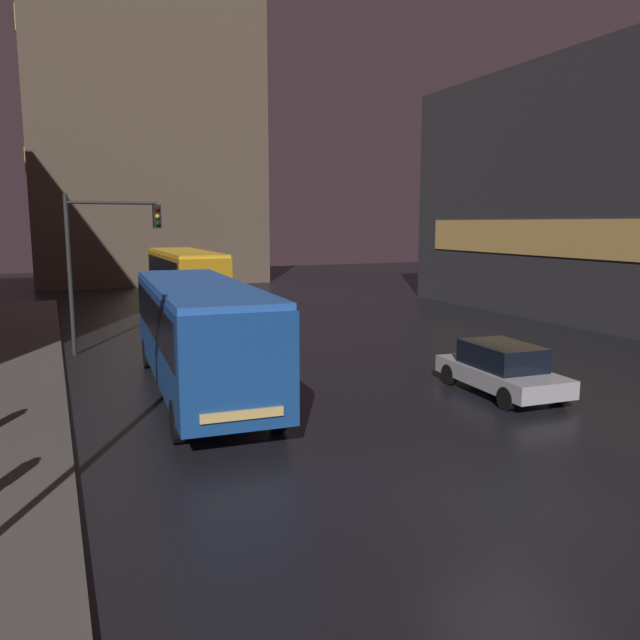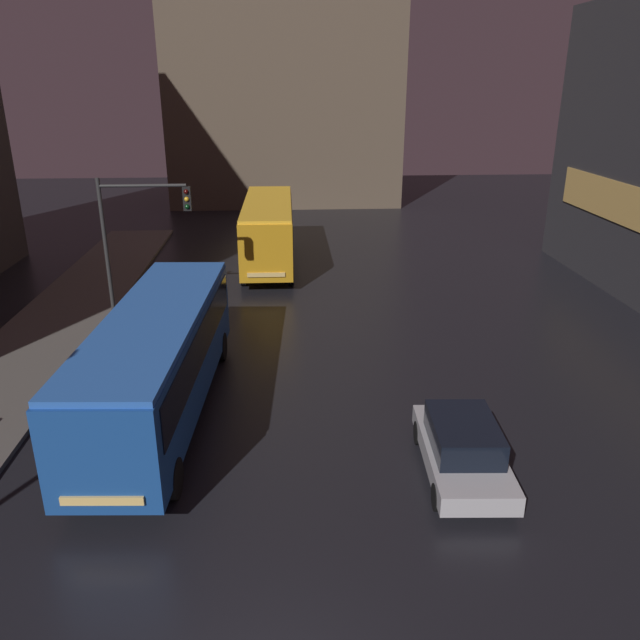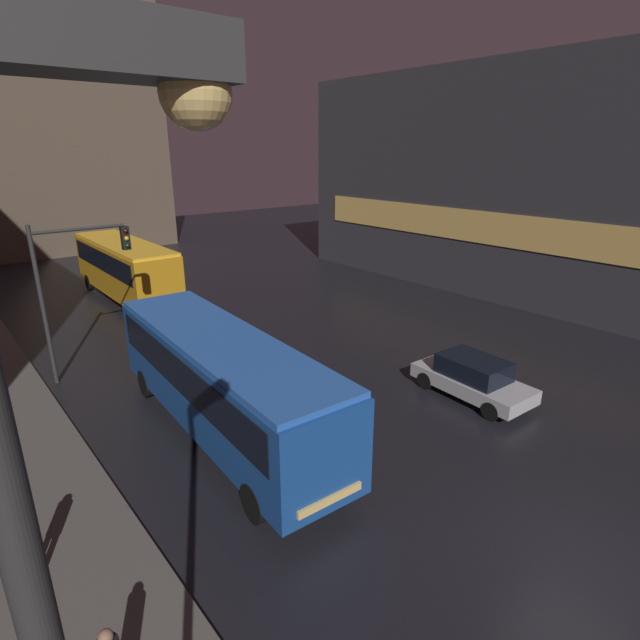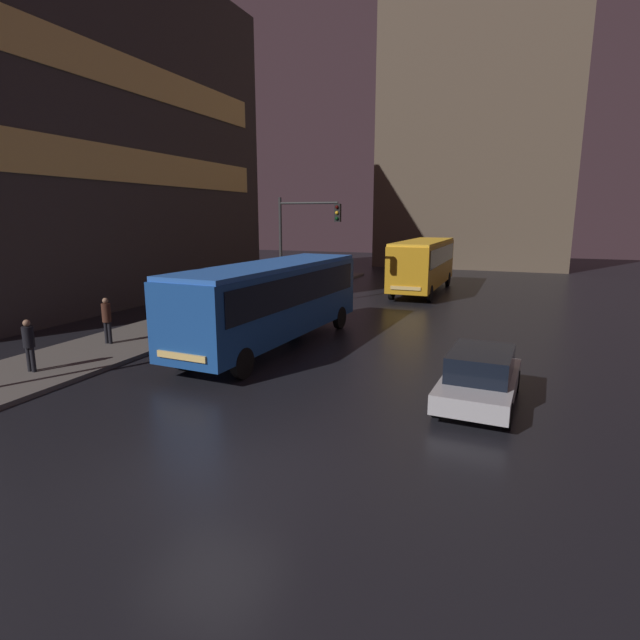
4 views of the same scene
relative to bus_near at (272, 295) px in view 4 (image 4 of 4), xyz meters
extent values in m
plane|color=black|center=(3.38, -9.47, -2.00)|extent=(120.00, 120.00, 0.00)
cube|color=#56514C|center=(-5.62, 0.53, -1.93)|extent=(4.00, 48.00, 0.15)
cube|color=#383333|center=(-16.02, 7.32, 7.77)|extent=(10.00, 23.93, 19.54)
cube|color=#EAC66B|center=(-11.07, 7.32, 5.67)|extent=(0.24, 20.34, 1.80)
cube|color=#EAC66B|center=(-11.07, 7.32, 10.35)|extent=(0.24, 20.34, 1.80)
cube|color=brown|center=(3.99, 37.90, 12.79)|extent=(18.00, 12.00, 29.59)
cube|color=#E0B25B|center=(-4.96, 37.90, 7.40)|extent=(0.24, 10.20, 1.80)
cube|color=#E0B25B|center=(-4.96, 37.90, 17.04)|extent=(0.24, 10.20, 1.80)
cube|color=#194793|center=(0.00, 0.00, -0.18)|extent=(3.16, 10.82, 2.53)
cube|color=black|center=(0.00, 0.00, 0.33)|extent=(3.17, 9.97, 1.10)
cube|color=blue|center=(0.00, 0.00, 1.16)|extent=(3.09, 10.60, 0.16)
cube|color=#F4CC72|center=(-0.30, -5.35, -1.05)|extent=(1.79, 0.20, 0.20)
cylinder|color=black|center=(0.95, -4.00, -1.50)|extent=(0.31, 1.01, 1.00)
cylinder|color=black|center=(-1.40, -3.87, -1.50)|extent=(0.31, 1.01, 1.00)
cylinder|color=black|center=(1.40, 3.87, -1.50)|extent=(0.31, 1.01, 1.00)
cylinder|color=black|center=(-0.95, 4.01, -1.50)|extent=(0.31, 1.01, 1.00)
cube|color=orange|center=(2.88, 16.37, -0.09)|extent=(2.59, 10.36, 2.72)
cube|color=black|center=(2.88, 16.37, 0.52)|extent=(2.64, 9.54, 1.10)
cube|color=yellow|center=(2.88, 16.37, 1.35)|extent=(2.54, 10.15, 0.16)
cube|color=#F4CC72|center=(2.84, 11.18, -1.05)|extent=(1.75, 0.11, 0.20)
cylinder|color=black|center=(4.00, 12.59, -1.50)|extent=(0.26, 1.00, 1.00)
cylinder|color=black|center=(1.70, 12.61, -1.50)|extent=(0.26, 1.00, 1.00)
cylinder|color=black|center=(4.06, 20.13, -1.50)|extent=(0.26, 1.00, 1.00)
cylinder|color=black|center=(1.76, 20.15, -1.50)|extent=(0.26, 1.00, 1.00)
cube|color=#B7B7BC|center=(8.01, -3.48, -1.45)|extent=(2.08, 4.32, 0.50)
cube|color=black|center=(8.01, -3.48, -0.86)|extent=(1.70, 2.41, 0.69)
cylinder|color=black|center=(8.78, -4.94, -1.68)|extent=(0.23, 0.65, 0.64)
cylinder|color=black|center=(7.09, -4.85, -1.68)|extent=(0.23, 0.65, 0.64)
cylinder|color=black|center=(8.93, -2.12, -1.68)|extent=(0.23, 0.65, 0.64)
cylinder|color=black|center=(7.24, -2.02, -1.68)|extent=(0.23, 0.65, 0.64)
cylinder|color=black|center=(-5.51, -6.26, -1.45)|extent=(0.14, 0.14, 0.80)
cylinder|color=black|center=(-5.33, -6.26, -1.45)|extent=(0.14, 0.14, 0.80)
cylinder|color=black|center=(-5.42, -6.26, -0.71)|extent=(0.41, 0.41, 0.67)
sphere|color=#8C664C|center=(-5.42, -6.26, -0.27)|extent=(0.22, 0.22, 0.22)
cylinder|color=black|center=(-5.94, -2.58, -1.42)|extent=(0.14, 0.14, 0.86)
cylinder|color=black|center=(-5.76, -2.58, -1.42)|extent=(0.14, 0.14, 0.86)
cylinder|color=#422319|center=(-5.85, -2.58, -0.63)|extent=(0.37, 0.37, 0.72)
sphere|color=#8C664C|center=(-5.85, -2.58, -0.16)|extent=(0.22, 0.22, 0.22)
cylinder|color=#2D2D2D|center=(-3.18, 7.27, 0.98)|extent=(0.16, 0.16, 5.97)
cylinder|color=#2D2D2D|center=(-1.56, 7.27, 3.67)|extent=(3.24, 0.12, 0.12)
cube|color=black|center=(0.07, 7.27, 3.17)|extent=(0.30, 0.24, 0.90)
sphere|color=#390706|center=(0.07, 7.13, 3.45)|extent=(0.18, 0.18, 0.18)
sphere|color=gold|center=(0.07, 7.13, 3.17)|extent=(0.18, 0.18, 0.18)
sphere|color=black|center=(0.07, 7.13, 2.89)|extent=(0.18, 0.18, 0.18)
camera|label=1|loc=(-3.80, -17.56, 2.93)|focal=35.00mm
camera|label=2|loc=(3.66, -16.62, 7.25)|focal=35.00mm
camera|label=3|loc=(-6.43, -12.38, 6.47)|focal=28.00mm
camera|label=4|loc=(8.73, -17.03, 3.01)|focal=28.00mm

